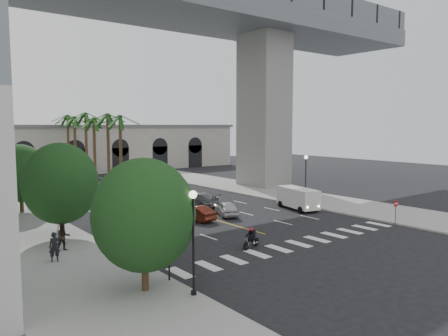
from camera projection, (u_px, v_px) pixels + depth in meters
ground at (283, 239)px, 32.42m from camera, size 140.00×140.00×0.00m
sidewalk_left at (17, 230)px, 35.02m from camera, size 8.00×100.00×0.15m
sidewalk_right at (282, 194)px, 53.36m from camera, size 8.00×100.00×0.15m
median at (92, 184)px, 62.24m from camera, size 2.00×24.00×0.20m
pier_building at (54, 149)px, 75.18m from camera, size 71.00×10.50×8.50m
bridge at (168, 37)px, 49.95m from camera, size 75.00×13.00×26.00m
palm_a at (120, 120)px, 53.50m from camera, size 3.20×3.20×10.30m
palm_b at (108, 118)px, 56.67m from camera, size 3.20×3.20×10.60m
palm_c at (94, 122)px, 59.68m from camera, size 3.20×3.20×10.10m
palm_d at (85, 117)px, 62.96m from camera, size 3.20×3.20×10.90m
palm_e at (74, 120)px, 65.99m from camera, size 3.20×3.20×10.40m
palm_f at (67, 119)px, 69.29m from camera, size 3.20×3.20×10.70m
street_tree_near at (144, 215)px, 21.72m from camera, size 5.20×5.20×6.89m
street_tree_mid at (61, 184)px, 31.90m from camera, size 5.44×5.44×7.21m
street_tree_far at (20, 173)px, 41.36m from camera, size 5.04×5.04×6.68m
lamp_post_left_near at (193, 234)px, 21.20m from camera, size 0.40×0.40×5.35m
lamp_post_left_far at (58, 186)px, 37.69m from camera, size 0.40×0.40×5.35m
lamp_post_right at (306, 176)px, 45.35m from camera, size 0.40×0.40×5.35m
traffic_signal_near at (169, 237)px, 23.30m from camera, size 0.25×0.18×3.65m
traffic_signal_far at (135, 224)px, 26.44m from camera, size 0.25×0.18×3.65m
motorcycle_rider at (252, 239)px, 30.15m from camera, size 1.93×0.78×1.44m
car_a at (227, 208)px, 40.86m from camera, size 3.11×4.33×1.37m
car_b at (196, 213)px, 38.79m from camera, size 1.94×4.17×1.32m
car_c at (146, 215)px, 37.75m from camera, size 2.92×5.26×1.39m
car_d at (196, 199)px, 45.38m from camera, size 3.70×5.55×1.49m
car_e at (127, 209)px, 40.33m from camera, size 3.26×4.90×1.55m
cargo_van at (298, 198)px, 43.80m from camera, size 2.95×5.35×2.16m
pedestrian_a at (55, 247)px, 26.65m from camera, size 0.75×0.58×1.82m
pedestrian_b at (63, 237)px, 28.93m from camera, size 0.94×0.74×1.86m
do_not_enter_sign at (396, 207)px, 36.52m from camera, size 0.53×0.13×2.19m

